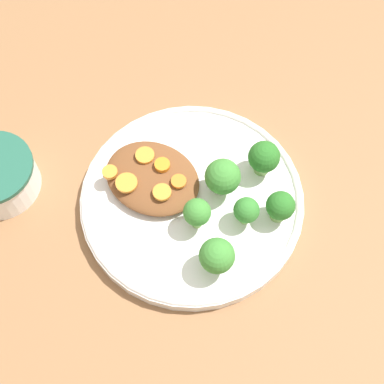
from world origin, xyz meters
name	(u,v)px	position (x,y,z in m)	size (l,w,h in m)	color
ground_plane	(192,204)	(0.00, 0.00, 0.00)	(4.00, 4.00, 0.00)	#8C603D
plate	(192,199)	(0.00, 0.00, 0.01)	(0.29, 0.29, 0.02)	white
stew_mound	(152,178)	(-0.06, -0.01, 0.03)	(0.13, 0.10, 0.02)	brown
broccoli_floret_0	(223,177)	(0.03, 0.03, 0.05)	(0.05, 0.05, 0.06)	#759E51
broccoli_floret_1	(280,207)	(0.11, 0.03, 0.05)	(0.04, 0.04, 0.05)	#759E51
broccoli_floret_2	(217,256)	(0.07, -0.06, 0.05)	(0.04, 0.04, 0.06)	#759E51
broccoli_floret_3	(197,213)	(0.02, -0.03, 0.05)	(0.03, 0.03, 0.05)	#759E51
broccoli_floret_4	(246,211)	(0.07, 0.01, 0.05)	(0.03, 0.03, 0.05)	#7FA85B
broccoli_floret_5	(264,158)	(0.06, 0.08, 0.05)	(0.04, 0.04, 0.05)	#7FA85B
carrot_slice_0	(180,180)	(-0.02, 0.00, 0.04)	(0.02, 0.02, 0.00)	orange
carrot_slice_1	(126,183)	(-0.07, -0.04, 0.04)	(0.03, 0.03, 0.00)	orange
carrot_slice_2	(162,192)	(-0.03, -0.02, 0.04)	(0.02, 0.02, 0.00)	orange
carrot_slice_3	(145,155)	(-0.08, 0.01, 0.04)	(0.02, 0.02, 0.00)	orange
carrot_slice_4	(110,172)	(-0.10, -0.04, 0.04)	(0.02, 0.02, 0.01)	orange
carrot_slice_5	(162,165)	(-0.05, 0.01, 0.04)	(0.02, 0.02, 0.01)	orange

